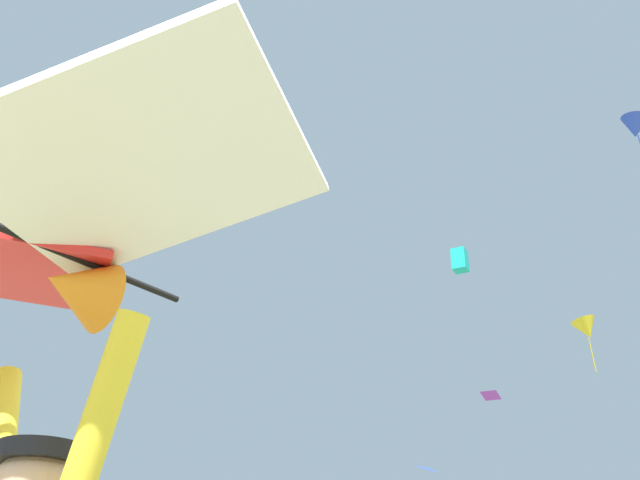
{
  "coord_description": "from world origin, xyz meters",
  "views": [
    {
      "loc": [
        1.27,
        -1.16,
        1.16
      ],
      "look_at": [
        -0.25,
        1.99,
        3.25
      ],
      "focal_mm": 37.02,
      "sensor_mm": 36.0,
      "label": 1
    }
  ],
  "objects_px": {
    "held_stunt_kite": "(61,237)",
    "distant_kite_blue_high_right": "(635,127)",
    "distant_kite_purple_far_center": "(491,395)",
    "distant_kite_yellow_low_right": "(587,329)",
    "distant_kite_teal_mid_right": "(460,260)",
    "distant_kite_blue_low_left": "(428,468)",
    "distant_kite_white_overhead_distant": "(231,48)"
  },
  "relations": [
    {
      "from": "distant_kite_yellow_low_right",
      "to": "distant_kite_blue_low_left",
      "type": "bearing_deg",
      "value": -159.69
    },
    {
      "from": "distant_kite_purple_far_center",
      "to": "distant_kite_blue_high_right",
      "type": "distance_m",
      "value": 14.64
    },
    {
      "from": "held_stunt_kite",
      "to": "distant_kite_blue_high_right",
      "type": "height_order",
      "value": "distant_kite_blue_high_right"
    },
    {
      "from": "held_stunt_kite",
      "to": "distant_kite_blue_low_left",
      "type": "height_order",
      "value": "distant_kite_blue_low_left"
    },
    {
      "from": "distant_kite_yellow_low_right",
      "to": "distant_kite_blue_high_right",
      "type": "bearing_deg",
      "value": -11.8
    },
    {
      "from": "distant_kite_blue_high_right",
      "to": "distant_kite_yellow_low_right",
      "type": "bearing_deg",
      "value": 168.2
    },
    {
      "from": "distant_kite_yellow_low_right",
      "to": "distant_kite_blue_high_right",
      "type": "height_order",
      "value": "distant_kite_blue_high_right"
    },
    {
      "from": "distant_kite_white_overhead_distant",
      "to": "distant_kite_yellow_low_right",
      "type": "xyz_separation_m",
      "value": [
        6.91,
        18.21,
        -2.82
      ]
    },
    {
      "from": "held_stunt_kite",
      "to": "distant_kite_purple_far_center",
      "type": "xyz_separation_m",
      "value": [
        -4.7,
        31.31,
        9.13
      ]
    },
    {
      "from": "distant_kite_white_overhead_distant",
      "to": "distant_kite_teal_mid_right",
      "type": "relative_size",
      "value": 0.92
    },
    {
      "from": "distant_kite_purple_far_center",
      "to": "distant_kite_yellow_low_right",
      "type": "height_order",
      "value": "distant_kite_yellow_low_right"
    },
    {
      "from": "distant_kite_purple_far_center",
      "to": "distant_kite_teal_mid_right",
      "type": "xyz_separation_m",
      "value": [
        -0.85,
        0.71,
        8.23
      ]
    },
    {
      "from": "distant_kite_white_overhead_distant",
      "to": "distant_kite_teal_mid_right",
      "type": "xyz_separation_m",
      "value": [
        0.88,
        22.5,
        4.22
      ]
    },
    {
      "from": "held_stunt_kite",
      "to": "distant_kite_purple_far_center",
      "type": "relative_size",
      "value": 1.68
    },
    {
      "from": "distant_kite_blue_low_left",
      "to": "distant_kite_yellow_low_right",
      "type": "relative_size",
      "value": 0.41
    },
    {
      "from": "held_stunt_kite",
      "to": "distant_kite_blue_high_right",
      "type": "distance_m",
      "value": 33.53
    },
    {
      "from": "distant_kite_purple_far_center",
      "to": "distant_kite_teal_mid_right",
      "type": "distance_m",
      "value": 8.31
    },
    {
      "from": "distant_kite_white_overhead_distant",
      "to": "distant_kite_blue_low_left",
      "type": "bearing_deg",
      "value": 89.89
    },
    {
      "from": "distant_kite_purple_far_center",
      "to": "distant_kite_blue_high_right",
      "type": "bearing_deg",
      "value": -25.57
    },
    {
      "from": "distant_kite_purple_far_center",
      "to": "distant_kite_yellow_low_right",
      "type": "bearing_deg",
      "value": -34.73
    },
    {
      "from": "distant_kite_purple_far_center",
      "to": "distant_kite_teal_mid_right",
      "type": "relative_size",
      "value": 0.86
    },
    {
      "from": "held_stunt_kite",
      "to": "distant_kite_teal_mid_right",
      "type": "height_order",
      "value": "distant_kite_teal_mid_right"
    },
    {
      "from": "distant_kite_blue_low_left",
      "to": "distant_kite_yellow_low_right",
      "type": "height_order",
      "value": "distant_kite_yellow_low_right"
    },
    {
      "from": "distant_kite_purple_far_center",
      "to": "distant_kite_teal_mid_right",
      "type": "bearing_deg",
      "value": 140.22
    },
    {
      "from": "distant_kite_purple_far_center",
      "to": "distant_kite_blue_low_left",
      "type": "distance_m",
      "value": 7.82
    },
    {
      "from": "distant_kite_blue_low_left",
      "to": "distant_kite_teal_mid_right",
      "type": "bearing_deg",
      "value": 82.87
    },
    {
      "from": "held_stunt_kite",
      "to": "distant_kite_yellow_low_right",
      "type": "bearing_deg",
      "value": 89.02
    },
    {
      "from": "distant_kite_white_overhead_distant",
      "to": "held_stunt_kite",
      "type": "bearing_deg",
      "value": -55.95
    },
    {
      "from": "distant_kite_yellow_low_right",
      "to": "distant_kite_teal_mid_right",
      "type": "bearing_deg",
      "value": 144.51
    },
    {
      "from": "distant_kite_white_overhead_distant",
      "to": "distant_kite_yellow_low_right",
      "type": "height_order",
      "value": "distant_kite_white_overhead_distant"
    },
    {
      "from": "distant_kite_white_overhead_distant",
      "to": "distant_kite_teal_mid_right",
      "type": "height_order",
      "value": "distant_kite_teal_mid_right"
    },
    {
      "from": "distant_kite_white_overhead_distant",
      "to": "distant_kite_yellow_low_right",
      "type": "bearing_deg",
      "value": 69.21
    }
  ]
}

